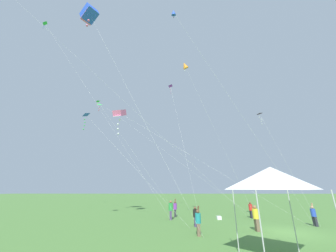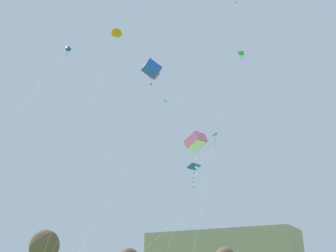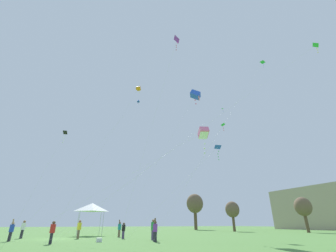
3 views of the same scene
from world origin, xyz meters
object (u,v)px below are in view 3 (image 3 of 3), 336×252
at_px(person_blue_shirt, 11,230).
at_px(kite_purple_delta_8, 176,42).
at_px(kite_green_delta_6, 222,127).
at_px(kite_blue_diamond_7, 138,101).
at_px(person_purple_shirt, 155,230).
at_px(person_green_shirt, 153,229).
at_px(person_black_shirt, 123,230).
at_px(cooler_box, 99,240).
at_px(kite_black_delta_0, 65,134).
at_px(kite_orange_diamond_4, 139,88).
at_px(kite_green_delta_3, 261,65).
at_px(person_teal_shirt, 119,229).
at_px(person_red_shirt, 52,231).
at_px(kite_blue_box_2, 195,95).
at_px(kite_pink_box_5, 203,133).
at_px(person_white_shirt, 23,229).
at_px(kite_green_delta_9, 219,111).
at_px(kite_blue_delta_10, 218,148).
at_px(person_yellow_shirt, 79,229).
at_px(festival_tent, 92,207).

xyz_separation_m(person_blue_shirt, kite_purple_delta_8, (9.47, 12.33, 18.11)).
xyz_separation_m(kite_green_delta_6, kite_blue_diamond_7, (-8.12, -9.34, 6.08)).
bearing_deg(person_purple_shirt, person_green_shirt, -97.09).
bearing_deg(person_black_shirt, cooler_box, 152.10).
distance_m(person_black_shirt, kite_black_delta_0, 12.13).
height_order(kite_black_delta_0, kite_orange_diamond_4, kite_orange_diamond_4).
bearing_deg(kite_green_delta_3, person_purple_shirt, -84.72).
height_order(cooler_box, person_black_shirt, person_black_shirt).
distance_m(person_teal_shirt, kite_black_delta_0, 12.86).
height_order(person_teal_shirt, kite_blue_diamond_7, kite_blue_diamond_7).
distance_m(person_red_shirt, kite_blue_box_2, 27.90).
xyz_separation_m(person_teal_shirt, kite_pink_box_5, (7.03, 8.22, 10.96)).
bearing_deg(person_white_shirt, person_red_shirt, -143.04).
bearing_deg(person_purple_shirt, kite_black_delta_0, -20.57).
bearing_deg(kite_black_delta_0, kite_orange_diamond_4, 81.14).
bearing_deg(person_red_shirt, person_teal_shirt, 171.93).
xyz_separation_m(kite_green_delta_3, kite_pink_box_5, (-0.13, -12.16, -14.19)).
bearing_deg(person_white_shirt, kite_green_delta_9, -72.90).
relative_size(kite_black_delta_0, kite_pink_box_5, 0.57).
height_order(kite_green_delta_9, kite_blue_delta_10, kite_green_delta_9).
xyz_separation_m(person_yellow_shirt, kite_blue_delta_10, (3.62, 16.09, 9.89)).
height_order(person_white_shirt, kite_pink_box_5, kite_pink_box_5).
bearing_deg(kite_blue_box_2, kite_black_delta_0, -80.62).
bearing_deg(kite_blue_box_2, kite_green_delta_6, -0.23).
distance_m(person_blue_shirt, person_purple_shirt, 12.99).
height_order(person_blue_shirt, kite_green_delta_6, kite_green_delta_6).
distance_m(kite_green_delta_6, kite_green_delta_9, 13.25).
bearing_deg(kite_blue_box_2, kite_pink_box_5, -23.78).
height_order(person_black_shirt, person_purple_shirt, person_purple_shirt).
xyz_separation_m(person_black_shirt, person_blue_shirt, (0.34, -10.24, 0.05)).
xyz_separation_m(person_black_shirt, kite_purple_delta_8, (9.81, 2.10, 18.16)).
height_order(person_purple_shirt, kite_green_delta_9, kite_green_delta_9).
bearing_deg(kite_blue_box_2, kite_purple_delta_8, -36.81).
xyz_separation_m(kite_purple_delta_8, kite_green_delta_9, (-14.31, 15.23, 1.67)).
bearing_deg(kite_green_delta_3, person_blue_shirt, -96.62).
xyz_separation_m(person_green_shirt, person_purple_shirt, (1.99, -0.50, -0.06)).
height_order(person_yellow_shirt, kite_black_delta_0, kite_black_delta_0).
bearing_deg(person_black_shirt, kite_blue_diamond_7, -14.55).
height_order(person_green_shirt, person_red_shirt, person_green_shirt).
relative_size(person_purple_shirt, kite_green_delta_3, 0.07).
distance_m(person_black_shirt, kite_blue_diamond_7, 18.71).
bearing_deg(festival_tent, cooler_box, -0.13).
xyz_separation_m(person_yellow_shirt, kite_green_delta_9, (-2.79, 21.76, 19.70)).
distance_m(person_red_shirt, person_purple_shirt, 8.31).
xyz_separation_m(person_green_shirt, kite_green_delta_9, (-8.18, 15.22, 19.68)).
bearing_deg(person_purple_shirt, person_teal_shirt, -73.93).
bearing_deg(kite_blue_box_2, kite_blue_diamond_7, -100.98).
height_order(festival_tent, person_purple_shirt, festival_tent).
xyz_separation_m(kite_black_delta_0, kite_green_delta_9, (-5.46, 24.73, 10.27)).
distance_m(person_white_shirt, kite_orange_diamond_4, 20.58).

